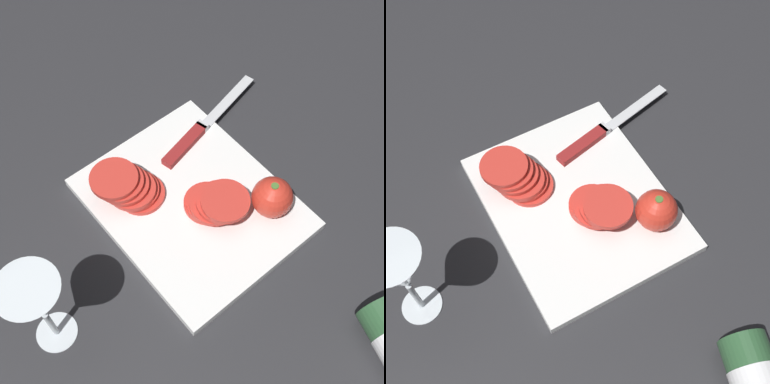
% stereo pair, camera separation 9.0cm
% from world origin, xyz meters
% --- Properties ---
extents(ground_plane, '(3.00, 3.00, 0.00)m').
position_xyz_m(ground_plane, '(0.00, 0.00, 0.00)').
color(ground_plane, '#28282B').
extents(cutting_board, '(0.36, 0.29, 0.02)m').
position_xyz_m(cutting_board, '(0.07, -0.02, 0.01)').
color(cutting_board, white).
rests_on(cutting_board, ground_plane).
extents(wine_glass, '(0.09, 0.09, 0.18)m').
position_xyz_m(wine_glass, '(0.11, -0.32, 0.13)').
color(wine_glass, silver).
rests_on(wine_glass, ground_plane).
extents(whole_tomato, '(0.07, 0.07, 0.07)m').
position_xyz_m(whole_tomato, '(0.17, 0.08, 0.05)').
color(whole_tomato, red).
rests_on(whole_tomato, cutting_board).
extents(knife, '(0.08, 0.27, 0.01)m').
position_xyz_m(knife, '(-0.03, 0.07, 0.02)').
color(knife, silver).
rests_on(knife, cutting_board).
extents(tomato_slice_stack_near, '(0.11, 0.11, 0.05)m').
position_xyz_m(tomato_slice_stack_near, '(-0.01, -0.09, 0.04)').
color(tomato_slice_stack_near, red).
rests_on(tomato_slice_stack_near, cutting_board).
extents(tomato_slice_stack_far, '(0.11, 0.09, 0.05)m').
position_xyz_m(tomato_slice_stack_far, '(0.11, 0.00, 0.04)').
color(tomato_slice_stack_far, red).
rests_on(tomato_slice_stack_far, cutting_board).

